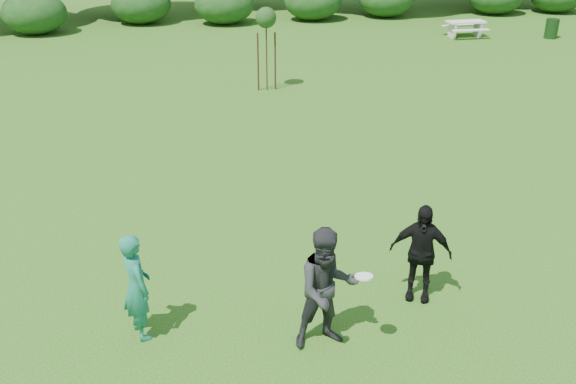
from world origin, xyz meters
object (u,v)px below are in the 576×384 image
Objects in this scene: player_grey at (327,289)px; trash_can_near at (552,29)px; player_teal at (137,286)px; picnic_table at (465,26)px; sapling at (266,20)px; player_black at (420,252)px.

player_grey reaches higher than trash_can_near.
player_teal reaches higher than picnic_table.
picnic_table is (12.11, 20.81, -0.48)m from player_grey.
player_teal is at bearing -107.82° from sapling.
trash_can_near is (14.15, 18.89, -0.44)m from player_black.
player_black is (1.86, 0.91, -0.11)m from player_grey.
player_black is at bearing -126.83° from trash_can_near.
sapling is at bearing -158.10° from trash_can_near.
player_grey is (2.82, -0.79, 0.10)m from player_teal.
player_grey reaches higher than player_teal.
player_teal is 0.90× the size of player_grey.
player_teal is at bearing -153.29° from player_black.
player_grey is at bearing -95.75° from sapling.
player_black is 1.97× the size of trash_can_near.
player_black is (4.68, 0.12, -0.01)m from player_teal.
player_black is at bearing -87.98° from sapling.
player_teal is at bearing -126.71° from picnic_table.
sapling is (-0.46, 13.02, 1.53)m from player_black.
player_black is at bearing -108.97° from player_teal.
trash_can_near is 0.50× the size of picnic_table.
player_black is at bearing -117.25° from picnic_table.
trash_can_near is (18.83, 19.01, -0.45)m from player_teal.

